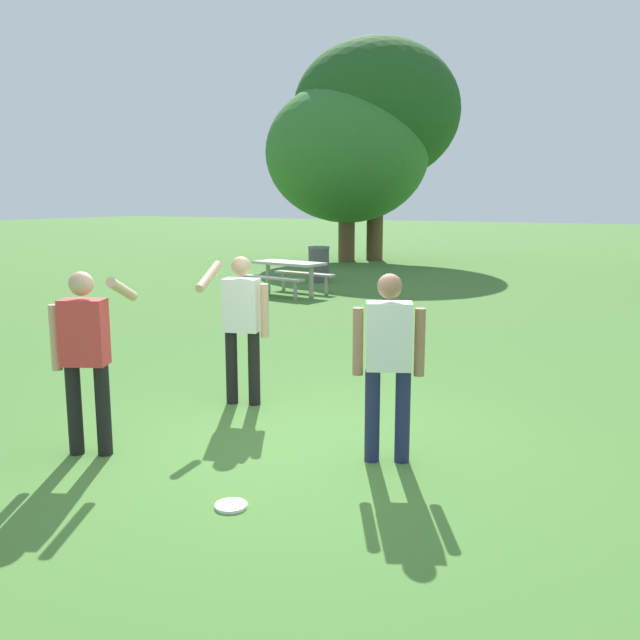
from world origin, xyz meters
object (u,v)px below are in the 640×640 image
Objects in this scene: person_bystander at (241,319)px; tree_broad_center at (347,153)px; person_thrower at (388,356)px; tree_tall_left at (348,129)px; tree_far_right at (376,112)px; trash_can_beside_table at (319,264)px; picnic_table_near at (289,271)px; frisbee at (231,506)px; person_catcher at (86,349)px.

tree_broad_center is at bearing 113.33° from person_bystander.
person_thrower is 0.25× the size of tree_tall_left.
trash_can_beside_table is at bearing -77.52° from tree_far_right.
picnic_table_near is 0.24× the size of tree_far_right.
tree_far_right reaches higher than frisbee.
tree_tall_left is at bearing 110.36° from person_catcher.
trash_can_beside_table is (-4.78, 10.20, -0.48)m from person_bystander.
trash_can_beside_table is at bearing -69.50° from tree_tall_left.
tree_far_right is (0.59, 1.11, 1.47)m from tree_broad_center.
tree_far_right reaches higher than tree_tall_left.
frisbee is at bearing -114.40° from person_thrower.
frisbee is at bearing -56.41° from person_bystander.
tree_tall_left is (-6.84, 18.44, 3.69)m from person_catcher.
tree_far_right is at bearing 61.93° from tree_broad_center.
person_bystander is (-2.07, 0.76, 0.02)m from person_thrower.
person_thrower is 0.87× the size of picnic_table_near.
tree_tall_left is (-8.59, 18.72, 4.64)m from frisbee.
tree_tall_left is 1.18m from tree_far_right.
tree_far_right is at bearing 102.48° from trash_can_beside_table.
tree_far_right is (0.85, 0.55, 0.61)m from tree_tall_left.
person_bystander is 0.21× the size of tree_far_right.
trash_can_beside_table is at bearing 115.09° from person_bystander.
tree_broad_center is at bearing -118.07° from tree_far_right.
tree_tall_left is at bearing 110.50° from trash_can_beside_table.
person_thrower reaches higher than picnic_table_near.
person_bystander is 17.64m from tree_broad_center.
picnic_table_near is (-4.21, 7.76, -0.40)m from person_bystander.
person_bystander is 0.26× the size of tree_broad_center.
picnic_table_near is at bearing 119.64° from frisbee.
person_bystander reaches higher than trash_can_beside_table.
person_thrower is at bearing -61.84° from tree_broad_center.
person_thrower and person_catcher have the same top height.
picnic_table_near is at bearing -71.51° from tree_tall_left.
person_catcher is at bearing -69.64° from tree_tall_left.
person_catcher and person_bystander have the same top height.
trash_can_beside_table is 8.53m from tree_far_right.
frisbee is (-0.64, -1.40, -0.93)m from person_thrower.
frisbee is 0.25× the size of trash_can_beside_table.
person_bystander is at bearing 159.83° from person_thrower.
person_bystander is 18.41m from tree_tall_left.
tree_tall_left is at bearing 108.49° from picnic_table_near.
tree_tall_left is 0.85× the size of tree_far_right.
picnic_table_near is at bearing 126.40° from person_thrower.
person_catcher is 12.90m from trash_can_beside_table.
person_catcher is 20.38m from tree_far_right.
tree_tall_left is (-2.37, 6.35, 4.17)m from trash_can_beside_table.
frisbee is at bearing -65.35° from tree_tall_left.
tree_far_right is at bearing 32.98° from tree_tall_left.
tree_far_right is at bearing 102.63° from picnic_table_near.
tree_broad_center is at bearing 110.10° from trash_can_beside_table.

